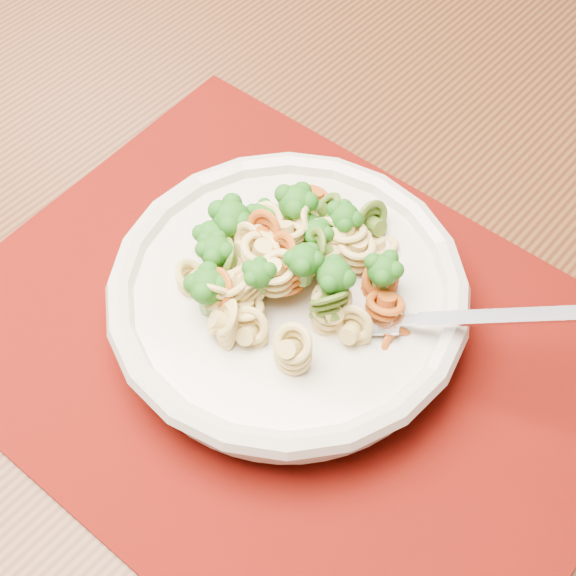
% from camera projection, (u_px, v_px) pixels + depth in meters
% --- Properties ---
extents(dining_table, '(1.72, 1.45, 0.73)m').
position_uv_depth(dining_table, '(352.00, 373.00, 0.68)').
color(dining_table, brown).
rests_on(dining_table, ground).
extents(placemat, '(0.58, 0.52, 0.00)m').
position_uv_depth(placemat, '(288.00, 346.00, 0.59)').
color(placemat, '#5D0F03').
rests_on(placemat, dining_table).
extents(pasta_bowl, '(0.26, 0.26, 0.05)m').
position_uv_depth(pasta_bowl, '(288.00, 296.00, 0.58)').
color(pasta_bowl, beige).
rests_on(pasta_bowl, placemat).
extents(pasta_broccoli_heap, '(0.22, 0.22, 0.06)m').
position_uv_depth(pasta_broccoli_heap, '(288.00, 283.00, 0.57)').
color(pasta_broccoli_heap, tan).
rests_on(pasta_broccoli_heap, pasta_bowl).
extents(fork, '(0.18, 0.05, 0.08)m').
position_uv_depth(fork, '(382.00, 321.00, 0.55)').
color(fork, silver).
rests_on(fork, pasta_bowl).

